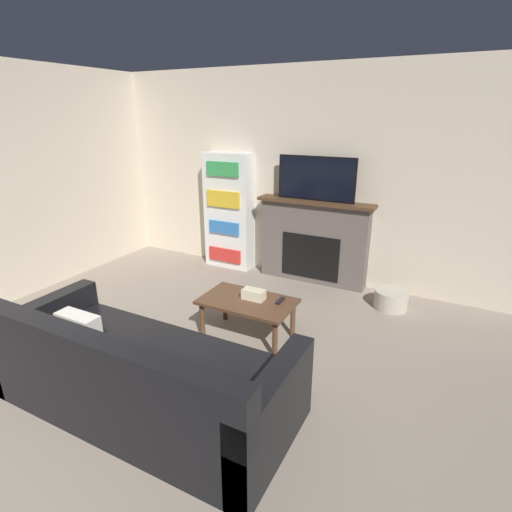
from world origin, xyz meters
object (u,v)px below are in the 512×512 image
(fireplace, at_px, (314,241))
(couch, at_px, (139,377))
(bookshelf, at_px, (229,212))
(storage_basket, at_px, (391,299))
(coffee_table, at_px, (248,305))
(tv, at_px, (316,179))

(fireplace, bearing_deg, couch, -96.10)
(fireplace, xyz_separation_m, bookshelf, (-1.27, -0.02, 0.26))
(bookshelf, bearing_deg, couch, -71.86)
(bookshelf, bearing_deg, fireplace, 1.03)
(couch, height_order, bookshelf, bookshelf)
(fireplace, bearing_deg, storage_basket, -17.75)
(coffee_table, bearing_deg, storage_basket, 48.62)
(tv, relative_size, couch, 0.43)
(tv, height_order, couch, tv)
(fireplace, distance_m, couch, 2.97)
(coffee_table, xyz_separation_m, storage_basket, (1.17, 1.32, -0.25))
(fireplace, relative_size, tv, 1.51)
(coffee_table, height_order, storage_basket, coffee_table)
(fireplace, height_order, bookshelf, bookshelf)
(storage_basket, bearing_deg, bookshelf, 172.14)
(fireplace, distance_m, storage_basket, 1.23)
(bookshelf, bearing_deg, tv, 0.14)
(tv, xyz_separation_m, couch, (-0.31, -2.92, -1.10))
(bookshelf, bearing_deg, storage_basket, -7.86)
(tv, bearing_deg, fireplace, 90.00)
(coffee_table, distance_m, bookshelf, 2.09)
(couch, bearing_deg, bookshelf, 108.14)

